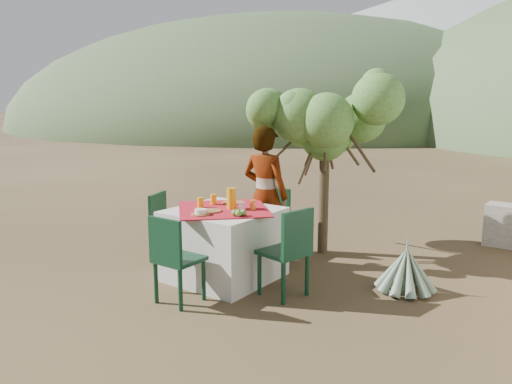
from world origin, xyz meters
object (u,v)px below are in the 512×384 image
table (224,243)px  chair_near (174,256)px  shrub_tree (332,130)px  agave (406,271)px  person (265,195)px  chair_left (166,225)px  juice_pitcher (231,198)px  chair_right (289,249)px  chair_far (272,218)px

table → chair_near: (0.08, -0.82, 0.09)m
shrub_tree → agave: size_ratio=3.02×
agave → person: bearing=-178.4°
chair_left → shrub_tree: bearing=-60.2°
chair_near → juice_pitcher: (-0.01, 0.88, 0.40)m
person → juice_pitcher: 0.65m
chair_right → chair_near: bearing=-33.7°
chair_far → agave: bearing=-6.0°
agave → chair_near: bearing=-136.3°
chair_near → juice_pitcher: size_ratio=3.83×
table → chair_near: chair_near is taller
chair_near → table: bearing=-84.7°
table → juice_pitcher: juice_pitcher is taller
chair_near → chair_left: chair_near is taller
table → person: size_ratio=0.81×
chair_left → table: bearing=-107.3°
chair_far → person: person is taller
person → shrub_tree: shrub_tree is taller
juice_pitcher → chair_right: bearing=-8.0°
person → chair_right: bearing=136.3°
chair_left → chair_right: size_ratio=0.95×
chair_left → shrub_tree: size_ratio=0.43×
chair_near → person: 1.56m
chair_left → agave: bearing=-92.7°
table → chair_far: size_ratio=1.58×
table → agave: bearing=23.4°
chair_left → person: bearing=-69.8°
chair_far → chair_near: (0.14, -1.84, 0.01)m
chair_left → shrub_tree: (1.31, 1.53, 1.07)m
chair_near → chair_far: bearing=-86.1°
chair_far → juice_pitcher: (0.13, -0.96, 0.41)m
chair_right → person: person is taller
agave → juice_pitcher: juice_pitcher is taller
table → chair_left: bearing=-177.6°
chair_near → shrub_tree: shrub_tree is taller
table → shrub_tree: 1.95m
table → person: person is taller
chair_left → chair_right: chair_right is taller
chair_right → chair_far: bearing=-127.8°
chair_left → juice_pitcher: bearing=-104.3°
chair_far → chair_left: bearing=-123.8°
person → juice_pitcher: size_ratio=7.30×
table → chair_left: (-0.83, -0.03, 0.08)m
chair_far → chair_near: size_ratio=0.98×
table → chair_right: bearing=-3.9°
juice_pitcher → chair_near: bearing=-89.3°
person → shrub_tree: (0.43, 0.80, 0.73)m
chair_right → juice_pitcher: (-0.79, 0.11, 0.38)m
table → juice_pitcher: 0.50m
chair_left → agave: size_ratio=1.30×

